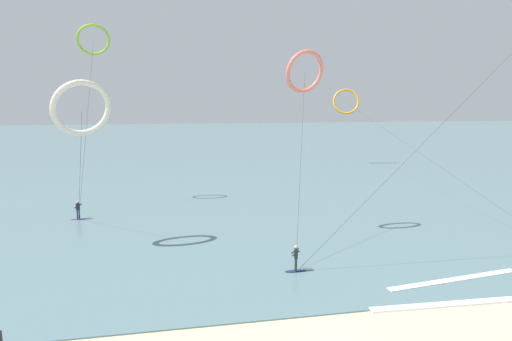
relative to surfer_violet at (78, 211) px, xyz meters
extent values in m
cube|color=slate|center=(15.34, 79.30, -0.78)|extent=(400.00, 200.00, 0.08)
ellipsoid|color=purple|center=(0.00, -0.01, -0.71)|extent=(1.40, 0.40, 0.06)
cylinder|color=#191E38|center=(-0.05, -0.14, -0.28)|extent=(0.12, 0.12, 0.80)
cylinder|color=#191E38|center=(0.05, 0.12, -0.28)|extent=(0.12, 0.12, 0.80)
cube|color=#191E38|center=(0.00, -0.01, 0.43)|extent=(0.30, 0.37, 0.62)
sphere|color=tan|center=(0.00, -0.01, 0.85)|extent=(0.22, 0.22, 0.22)
cylinder|color=#191E38|center=(-0.08, -0.09, 0.48)|extent=(0.50, 0.27, 0.39)
cylinder|color=#191E38|center=(0.08, 0.32, 0.48)|extent=(0.50, 0.27, 0.39)
ellipsoid|color=navy|center=(16.09, -15.19, -0.71)|extent=(1.40, 0.40, 0.06)
cylinder|color=#1E2823|center=(16.06, -15.33, -0.28)|extent=(0.12, 0.12, 0.80)
cylinder|color=#1E2823|center=(16.11, -15.05, -0.28)|extent=(0.12, 0.12, 0.80)
cube|color=#1E2823|center=(16.09, -15.19, 0.43)|extent=(0.25, 0.35, 0.62)
sphere|color=tan|center=(16.09, -15.19, 0.85)|extent=(0.22, 0.22, 0.22)
cylinder|color=#1E2823|center=(16.05, -15.29, 0.48)|extent=(0.51, 0.17, 0.39)
cylinder|color=#1E2823|center=(16.12, -14.85, 0.48)|extent=(0.51, 0.17, 0.39)
torus|color=silver|center=(2.50, -7.88, 9.34)|extent=(4.46, 3.35, 4.04)
cylinder|color=#3F3F3F|center=(1.25, -3.94, 4.16)|extent=(2.52, 7.89, 9.97)
torus|color=#EA7260|center=(18.91, -7.22, 12.11)|extent=(3.61, 2.22, 3.32)
cylinder|color=#3F3F3F|center=(17.50, -11.21, 5.57)|extent=(2.85, 8.00, 12.79)
cylinder|color=#3F3F3F|center=(26.38, -15.39, 9.29)|extent=(20.59, 0.42, 20.24)
torus|color=orange|center=(37.30, 28.53, 9.96)|extent=(4.68, 2.51, 4.36)
cylinder|color=#3F3F3F|center=(36.15, 5.45, 4.48)|extent=(2.34, 46.18, 10.63)
torus|color=#8CC62D|center=(0.95, 7.14, 16.05)|extent=(3.63, 2.58, 3.00)
cylinder|color=#3F3F3F|center=(0.48, 3.56, 7.55)|extent=(0.98, 7.17, 16.75)
cube|color=white|center=(22.96, -20.89, -0.76)|extent=(9.00, 0.80, 0.12)
cube|color=white|center=(25.10, -18.18, -0.76)|extent=(9.18, 1.66, 0.12)
camera|label=1|loc=(9.00, -39.31, 9.70)|focal=29.48mm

